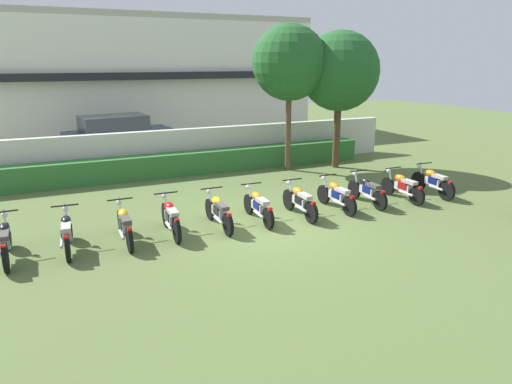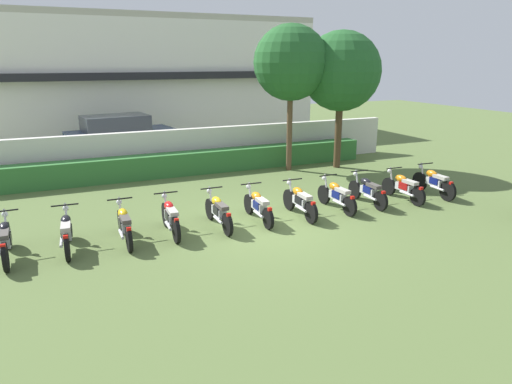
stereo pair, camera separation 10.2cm
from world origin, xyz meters
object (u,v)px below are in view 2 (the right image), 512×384
Objects in this scene: parked_car at (120,137)px; motorcycle_in_row_5 at (258,206)px; motorcycle_in_row_7 at (337,195)px; motorcycle_in_row_10 at (434,182)px; motorcycle_in_row_0 at (6,240)px; motorcycle_in_row_2 at (124,224)px; motorcycle_in_row_3 at (170,217)px; motorcycle_in_row_1 at (67,232)px; tree_far_side at (341,72)px; tree_near_inspector at (291,63)px; motorcycle_in_row_6 at (300,201)px; motorcycle_in_row_8 at (368,190)px; motorcycle_in_row_9 at (403,187)px; motorcycle_in_row_4 at (218,211)px.

parked_car is 10.26m from motorcycle_in_row_5.
motorcycle_in_row_7 is 0.98× the size of motorcycle_in_row_10.
motorcycle_in_row_7 is (8.46, 0.02, -0.02)m from motorcycle_in_row_0.
motorcycle_in_row_0 reaches higher than motorcycle_in_row_5.
parked_car is 2.51× the size of motorcycle_in_row_10.
motorcycle_in_row_3 is (1.12, 0.05, 0.01)m from motorcycle_in_row_2.
motorcycle_in_row_1 is at bearing 92.21° from motorcycle_in_row_3.
tree_far_side is 2.69× the size of motorcycle_in_row_0.
tree_far_side is 7.95m from motorcycle_in_row_5.
tree_near_inspector is 2.79× the size of motorcycle_in_row_0.
motorcycle_in_row_3 is 0.99× the size of motorcycle_in_row_6.
motorcycle_in_row_6 is at bearing -92.15° from motorcycle_in_row_0.
motorcycle_in_row_2 is 5.97m from motorcycle_in_row_7.
motorcycle_in_row_10 reaches higher than motorcycle_in_row_1.
tree_near_inspector is 6.29m from motorcycle_in_row_7.
motorcycle_in_row_8 reaches higher than motorcycle_in_row_5.
parked_car is at bearing 23.26° from motorcycle_in_row_7.
motorcycle_in_row_2 is 1.03× the size of motorcycle_in_row_9.
motorcycle_in_row_4 is (4.86, 0.03, -0.01)m from motorcycle_in_row_0.
tree_near_inspector is 2.06m from tree_far_side.
motorcycle_in_row_6 is 4.89m from motorcycle_in_row_10.
tree_near_inspector reaches higher than motorcycle_in_row_10.
tree_far_side is (2.00, -0.37, -0.32)m from tree_near_inspector.
motorcycle_in_row_7 reaches higher than motorcycle_in_row_5.
motorcycle_in_row_2 is 1.01× the size of motorcycle_in_row_10.
motorcycle_in_row_2 is (-7.05, -5.04, -3.63)m from tree_near_inspector.
motorcycle_in_row_0 reaches higher than motorcycle_in_row_4.
motorcycle_in_row_3 is 0.99× the size of motorcycle_in_row_10.
motorcycle_in_row_1 is 9.62m from motorcycle_in_row_9.
motorcycle_in_row_7 is (2.47, -0.03, 0.00)m from motorcycle_in_row_5.
motorcycle_in_row_3 is at bearing 91.84° from motorcycle_in_row_10.
motorcycle_in_row_10 is at bearing -90.80° from motorcycle_in_row_9.
motorcycle_in_row_9 is (8.36, -0.02, -0.01)m from motorcycle_in_row_2.
motorcycle_in_row_8 reaches higher than motorcycle_in_row_7.
motorcycle_in_row_8 is (2.38, 0.13, -0.01)m from motorcycle_in_row_6.
motorcycle_in_row_10 reaches higher than motorcycle_in_row_8.
motorcycle_in_row_6 reaches higher than motorcycle_in_row_1.
motorcycle_in_row_6 is (-4.34, -4.73, -3.31)m from tree_far_side.
motorcycle_in_row_10 is at bearing -90.62° from motorcycle_in_row_8.
motorcycle_in_row_10 is at bearing -88.85° from motorcycle_in_row_3.
tree_near_inspector is 10.37m from motorcycle_in_row_1.
motorcycle_in_row_5 is at bearing -89.00° from motorcycle_in_row_2.
motorcycle_in_row_10 is (1.24, 0.01, 0.02)m from motorcycle_in_row_9.
tree_far_side is at bearing -69.62° from motorcycle_in_row_0.
motorcycle_in_row_4 is at bearing -88.63° from motorcycle_in_row_3.
motorcycle_in_row_8 is at bearing -91.24° from motorcycle_in_row_0.
motorcycle_in_row_2 reaches higher than motorcycle_in_row_8.
parked_car is 10.77m from motorcycle_in_row_0.
motorcycle_in_row_0 is 2.49m from motorcycle_in_row_2.
motorcycle_in_row_2 is at bearing 93.85° from motorcycle_in_row_3.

